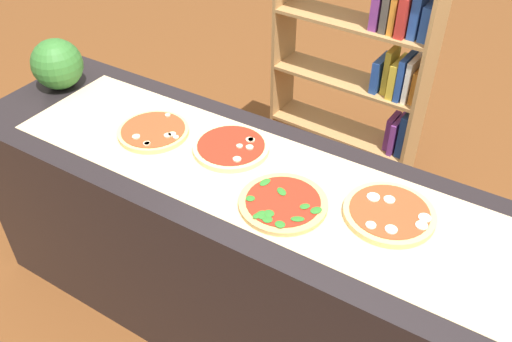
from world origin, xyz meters
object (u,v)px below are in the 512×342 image
Objects in this scene: pizza_mozzarella_3 at (389,213)px; pizza_mushroom_0 at (153,131)px; pizza_spinach_2 at (283,203)px; watermelon at (57,64)px; bookshelf at (369,84)px; pizza_mushroom_1 at (231,147)px.

pizza_mushroom_0 is at bearing -177.61° from pizza_mozzarella_3.
pizza_spinach_2 is 1.35× the size of watermelon.
pizza_spinach_2 is 1.31m from bookshelf.
pizza_mushroom_0 is 0.62m from watermelon.
pizza_spinach_2 is at bearing -7.90° from watermelon.
pizza_spinach_2 is at bearing -27.94° from pizza_mushroom_1.
pizza_mozzarella_3 reaches higher than pizza_spinach_2.
bookshelf is at bearing 68.37° from pizza_mushroom_0.
bookshelf is at bearing 98.12° from pizza_spinach_2.
pizza_spinach_2 is 0.23× the size of bookshelf.
pizza_mushroom_1 is at bearing -0.10° from watermelon.
bookshelf reaches higher than watermelon.
pizza_mozzarella_3 is at bearing 23.13° from pizza_spinach_2.
pizza_mushroom_0 reaches higher than pizza_spinach_2.
pizza_mushroom_1 is at bearing -97.34° from bookshelf.
watermelon is at bearing 178.74° from pizza_mozzarella_3.
pizza_mushroom_1 is 1.14m from bookshelf.
watermelon reaches higher than pizza_spinach_2.
pizza_mushroom_0 is 0.96× the size of pizza_mushroom_1.
watermelon reaches higher than pizza_mushroom_1.
pizza_mushroom_0 is 0.98m from pizza_mozzarella_3.
pizza_mushroom_0 is 0.66m from pizza_spinach_2.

